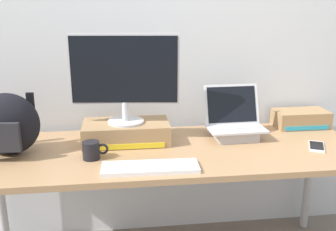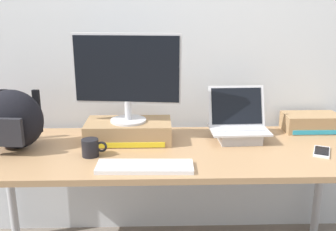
# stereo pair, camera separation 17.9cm
# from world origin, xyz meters

# --- Properties ---
(back_wall) EXTENTS (7.00, 0.10, 2.60)m
(back_wall) POSITION_xyz_m (0.00, 0.46, 1.30)
(back_wall) COLOR silver
(back_wall) RESTS_ON ground
(desk) EXTENTS (2.05, 0.72, 0.72)m
(desk) POSITION_xyz_m (0.00, 0.00, 0.66)
(desk) COLOR #A87F56
(desk) RESTS_ON ground
(toner_box_yellow) EXTENTS (0.46, 0.25, 0.11)m
(toner_box_yellow) POSITION_xyz_m (-0.21, 0.13, 0.77)
(toner_box_yellow) COLOR #9E7A51
(toner_box_yellow) RESTS_ON desk
(desktop_monitor) EXTENTS (0.58, 0.19, 0.47)m
(desktop_monitor) POSITION_xyz_m (-0.21, 0.13, 1.09)
(desktop_monitor) COLOR silver
(desktop_monitor) RESTS_ON toner_box_yellow
(open_laptop) EXTENTS (0.32, 0.24, 0.28)m
(open_laptop) POSITION_xyz_m (0.39, 0.13, 0.78)
(open_laptop) COLOR #ADADB2
(open_laptop) RESTS_ON desk
(external_keyboard) EXTENTS (0.44, 0.15, 0.02)m
(external_keyboard) POSITION_xyz_m (-0.11, -0.25, 0.73)
(external_keyboard) COLOR white
(external_keyboard) RESTS_ON desk
(messenger_backpack) EXTENTS (0.33, 0.26, 0.31)m
(messenger_backpack) POSITION_xyz_m (-0.79, 0.03, 0.87)
(messenger_backpack) COLOR black
(messenger_backpack) RESTS_ON desk
(coffee_mug) EXTENTS (0.13, 0.08, 0.09)m
(coffee_mug) POSITION_xyz_m (-0.38, -0.09, 0.76)
(coffee_mug) COLOR black
(coffee_mug) RESTS_ON desk
(cell_phone) EXTENTS (0.13, 0.17, 0.01)m
(cell_phone) POSITION_xyz_m (0.78, -0.08, 0.73)
(cell_phone) COLOR silver
(cell_phone) RESTS_ON desk
(toner_box_cyan) EXTENTS (0.32, 0.18, 0.10)m
(toner_box_cyan) POSITION_xyz_m (0.86, 0.28, 0.77)
(toner_box_cyan) COLOR #9E7A51
(toner_box_cyan) RESTS_ON desk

